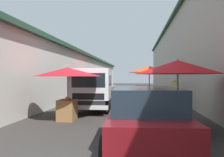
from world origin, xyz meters
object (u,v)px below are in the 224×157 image
Objects in this scene: fruit_stall_near_left at (93,78)px; fruit_stall_mid_lane at (177,72)px; fruit_stall_far_right at (149,75)px; vendor_by_crates at (174,90)px; fruit_stall_far_left at (68,77)px; hatchback_car at (145,117)px; parked_scooter at (98,95)px; delivery_truck at (94,90)px.

fruit_stall_mid_lane reaches higher than fruit_stall_near_left.
fruit_stall_far_right is (-5.23, -4.17, 0.19)m from fruit_stall_near_left.
fruit_stall_far_right is at bearing 138.08° from vendor_by_crates.
fruit_stall_far_right is at bearing -141.44° from fruit_stall_near_left.
fruit_stall_far_left reaches higher than hatchback_car.
hatchback_car is (-2.19, 1.11, -1.14)m from fruit_stall_mid_lane.
parked_scooter is at bearing -160.31° from fruit_stall_near_left.
fruit_stall_mid_lane is 0.58× the size of delivery_truck.
fruit_stall_near_left reaches higher than delivery_truck.
fruit_stall_near_left is at bearing 25.22° from fruit_stall_mid_lane.
vendor_by_crates is at bearing -120.19° from fruit_stall_near_left.
hatchback_car is at bearing -163.37° from fruit_stall_near_left.
fruit_stall_mid_lane reaches higher than fruit_stall_far_left.
fruit_stall_far_left is at bearing 139.89° from vendor_by_crates.
fruit_stall_near_left is 9.37m from fruit_stall_far_left.
hatchback_car is at bearing -137.19° from fruit_stall_far_left.
fruit_stall_near_left is at bearing 4.99° from fruit_stall_far_left.
fruit_stall_far_left reaches higher than vendor_by_crates.
fruit_stall_near_left is 0.72× the size of hatchback_car.
fruit_stall_mid_lane is at bearing 171.90° from vendor_by_crates.
fruit_stall_mid_lane is at bearing -172.41° from fruit_stall_far_right.
fruit_stall_far_right reaches higher than fruit_stall_far_left.
fruit_stall_mid_lane is 5.09m from fruit_stall_far_right.
delivery_truck is 3.14× the size of vendor_by_crates.
vendor_by_crates is at bearing -40.11° from fruit_stall_far_left.
delivery_truck reaches higher than parked_scooter.
hatchback_car is at bearing -157.19° from delivery_truck.
fruit_stall_mid_lane is 2.71m from hatchback_car.
delivery_truck is at bearing 22.81° from hatchback_car.
fruit_stall_near_left is at bearing 38.56° from fruit_stall_far_right.
vendor_by_crates is at bearing -104.92° from parked_scooter.
parked_scooter is at bearing 75.08° from vendor_by_crates.
fruit_stall_far_right reaches higher than parked_scooter.
fruit_stall_far_right is at bearing 7.59° from fruit_stall_mid_lane.
fruit_stall_far_right is (5.05, 0.67, -0.07)m from fruit_stall_mid_lane.
fruit_stall_far_right is 0.59× the size of hatchback_car.
parked_scooter is at bearing 7.84° from delivery_truck.
hatchback_car is at bearing 167.02° from vendor_by_crates.
hatchback_car is 9.33m from vendor_by_crates.
fruit_stall_mid_lane is at bearing -26.92° from hatchback_car.
delivery_truck is 5.00m from parked_scooter.
fruit_stall_far_right reaches higher than hatchback_car.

